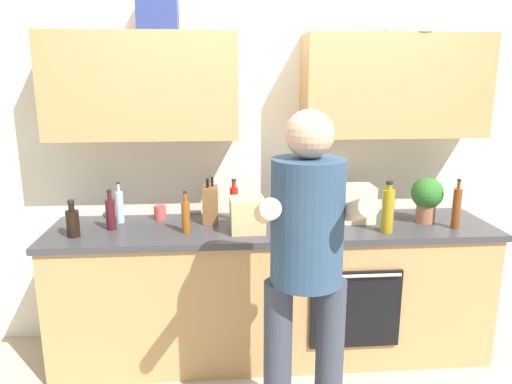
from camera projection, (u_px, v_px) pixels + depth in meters
ground_plane at (272, 351)px, 3.30m from camera, size 12.00×12.00×0.00m
back_wall_unit at (269, 128)px, 3.21m from camera, size 4.00×0.39×2.50m
counter at (273, 290)px, 3.19m from camera, size 2.84×0.67×0.90m
person_standing at (306, 258)px, 2.25m from camera, size 0.49×0.45×1.70m
bottle_syrup at (186, 216)px, 2.93m from camera, size 0.05×0.05×0.26m
bottle_oil at (388, 210)px, 2.93m from camera, size 0.07×0.07×0.32m
bottle_juice at (294, 214)px, 2.99m from camera, size 0.06×0.06×0.24m
bottle_water at (120, 206)px, 3.13m from camera, size 0.05×0.05×0.27m
bottle_vinegar at (457, 208)px, 3.01m from camera, size 0.05×0.05×0.32m
bottle_hotsauce at (234, 203)px, 3.18m from camera, size 0.05×0.05×0.28m
bottle_wine at (111, 214)px, 2.99m from camera, size 0.06×0.06×0.26m
bottle_soy at (73, 222)px, 2.86m from camera, size 0.08×0.08×0.22m
cup_ceramic at (160, 212)px, 3.22m from camera, size 0.08×0.08×0.09m
cup_coffee at (317, 225)px, 2.93m from camera, size 0.08×0.08×0.11m
knife_block at (210, 204)px, 3.14m from camera, size 0.10×0.14×0.30m
potted_herb at (427, 196)px, 3.12m from camera, size 0.21×0.21×0.30m
grocery_bag_rice at (355, 203)px, 3.17m from camera, size 0.24×0.21×0.24m
grocery_bag_bread at (247, 215)px, 2.96m from camera, size 0.21×0.22×0.21m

